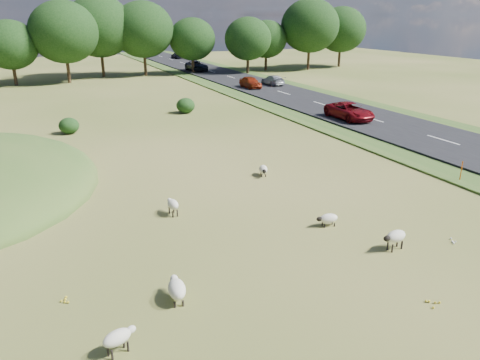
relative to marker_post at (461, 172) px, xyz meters
name	(u,v)px	position (x,y,z in m)	size (l,w,h in m)	color
ground	(135,134)	(-14.34, 18.67, -0.60)	(160.00, 160.00, 0.00)	#455B1C
road	(292,96)	(5.66, 28.67, -0.47)	(8.00, 150.00, 0.25)	black
treeline	(70,32)	(-15.40, 54.10, 5.97)	(96.28, 14.66, 11.70)	black
shrubs	(89,116)	(-17.14, 24.08, 0.07)	(22.01, 6.79, 1.44)	black
marker_post	(461,172)	(0.00, 0.00, 0.00)	(0.06, 0.06, 1.20)	#D8590C
sheep_0	(263,169)	(-9.65, 5.38, -0.21)	(0.73, 1.12, 0.62)	beige
sheep_1	(118,338)	(-20.09, -6.58, -0.08)	(1.07, 0.72, 0.74)	beige
sheep_2	(173,204)	(-16.05, 2.05, -0.07)	(0.51, 1.06, 0.76)	beige
sheep_3	(395,237)	(-8.95, -4.87, -0.02)	(1.17, 0.62, 0.83)	beige
sheep_4	(177,288)	(-17.89, -4.80, -0.13)	(0.70, 1.32, 0.74)	beige
sheep_5	(328,218)	(-10.12, -1.95, -0.23)	(1.04, 0.54, 0.59)	beige
car_0	(349,111)	(3.76, 15.46, 0.36)	(2.34, 5.08, 1.41)	maroon
car_2	(177,55)	(7.56, 80.31, 0.28)	(1.76, 4.32, 1.25)	black
car_3	(251,82)	(3.76, 35.83, 0.34)	(1.64, 4.07, 1.39)	maroon
car_4	(197,66)	(3.76, 56.59, 0.42)	(2.56, 5.56, 1.54)	black
car_5	(273,80)	(7.56, 37.08, 0.26)	(1.72, 4.24, 1.23)	#AAAEB2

